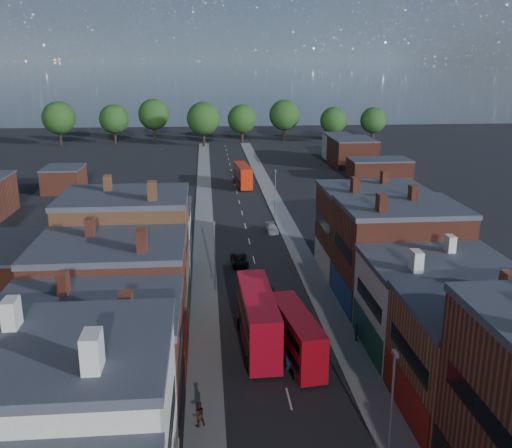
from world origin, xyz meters
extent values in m
cube|color=gray|center=(-6.50, 50.00, 0.06)|extent=(3.00, 200.00, 0.12)
cube|color=gray|center=(6.50, 50.00, 0.06)|extent=(3.00, 200.00, 0.12)
cube|color=maroon|center=(-14.00, 0.00, 6.03)|extent=(12.00, 80.00, 12.05)
cylinder|color=slate|center=(5.20, 0.00, 4.00)|extent=(0.16, 0.16, 8.00)
cube|color=slate|center=(5.20, 0.00, 8.00)|extent=(0.25, 0.70, 0.25)
cylinder|color=slate|center=(-5.20, 30.00, 4.00)|extent=(0.16, 0.16, 8.00)
cube|color=slate|center=(-5.20, 30.00, 8.00)|extent=(0.25, 0.70, 0.25)
cylinder|color=slate|center=(5.20, 60.00, 4.00)|extent=(0.16, 0.16, 8.00)
cube|color=slate|center=(5.20, 60.00, 8.00)|extent=(0.25, 0.70, 0.25)
cube|color=red|center=(-1.63, 16.56, 2.78)|extent=(3.06, 12.08, 4.80)
cube|color=black|center=(-1.63, 16.56, 1.86)|extent=(3.09, 11.12, 0.98)
cube|color=black|center=(-1.63, 16.56, 3.93)|extent=(3.09, 11.12, 0.98)
cylinder|color=black|center=(-2.89, 12.68, 0.55)|extent=(0.36, 1.10, 1.09)
cylinder|color=black|center=(-0.16, 12.76, 0.55)|extent=(0.36, 1.10, 1.09)
cylinder|color=black|center=(-3.10, 20.37, 0.55)|extent=(0.36, 1.10, 1.09)
cylinder|color=black|center=(-0.37, 20.44, 0.55)|extent=(0.36, 1.10, 1.09)
cube|color=#AE0916|center=(1.50, 14.01, 2.32)|extent=(3.63, 10.24, 4.01)
cube|color=black|center=(1.50, 14.01, 1.55)|extent=(3.58, 9.45, 0.82)
cube|color=black|center=(1.50, 14.01, 3.28)|extent=(3.58, 9.45, 0.82)
cylinder|color=black|center=(0.81, 10.68, 0.46)|extent=(0.40, 0.94, 0.91)
cylinder|color=black|center=(3.07, 11.00, 0.46)|extent=(0.40, 0.94, 0.91)
cylinder|color=black|center=(-0.07, 17.03, 0.46)|extent=(0.40, 0.94, 0.91)
cylinder|color=black|center=(2.19, 17.35, 0.46)|extent=(0.40, 0.94, 0.91)
cube|color=red|center=(1.50, 85.15, 2.45)|extent=(3.41, 10.76, 4.23)
cube|color=black|center=(1.50, 85.15, 1.64)|extent=(3.39, 9.93, 0.87)
cube|color=black|center=(1.50, 85.15, 3.46)|extent=(3.39, 9.93, 0.87)
cylinder|color=black|center=(0.63, 81.67, 0.48)|extent=(0.38, 0.99, 0.96)
cylinder|color=black|center=(3.02, 81.90, 0.48)|extent=(0.38, 0.99, 0.96)
cylinder|color=black|center=(-0.02, 88.41, 0.48)|extent=(0.38, 0.99, 0.96)
cylinder|color=black|center=(2.37, 88.64, 0.48)|extent=(0.38, 0.99, 0.96)
imported|color=navy|center=(1.20, 13.73, 0.63)|extent=(1.79, 3.97, 1.26)
imported|color=black|center=(-1.97, 38.27, 0.62)|extent=(2.16, 4.48, 1.23)
imported|color=silver|center=(3.80, 52.32, 0.58)|extent=(1.83, 4.06, 1.16)
imported|color=#392016|center=(-6.88, 5.08, 1.06)|extent=(1.02, 0.75, 1.87)
imported|color=#565049|center=(7.54, 16.67, 0.93)|extent=(0.59, 1.01, 1.63)
camera|label=1|loc=(-5.91, -30.07, 25.01)|focal=40.00mm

